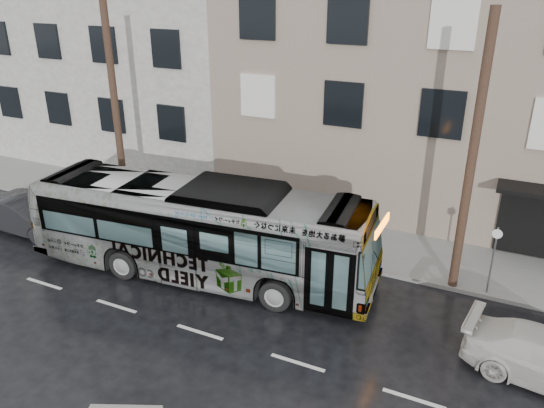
# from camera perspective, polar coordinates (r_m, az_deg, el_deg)

# --- Properties ---
(ground) EXTENTS (120.00, 120.00, 0.00)m
(ground) POSITION_cam_1_polar(r_m,az_deg,el_deg) (18.31, -3.50, -9.37)
(ground) COLOR black
(ground) RESTS_ON ground
(sidewalk) EXTENTS (90.00, 3.60, 0.15)m
(sidewalk) POSITION_cam_1_polar(r_m,az_deg,el_deg) (22.12, 2.60, -3.03)
(sidewalk) COLOR gray
(sidewalk) RESTS_ON ground
(building_taupe) EXTENTS (20.00, 12.00, 11.00)m
(building_taupe) POSITION_cam_1_polar(r_m,az_deg,el_deg) (26.62, 19.95, 12.47)
(building_taupe) COLOR gray
(building_taupe) RESTS_ON ground
(building_grey) EXTENTS (26.00, 15.00, 16.00)m
(building_grey) POSITION_cam_1_polar(r_m,az_deg,el_deg) (37.72, -18.44, 19.31)
(building_grey) COLOR beige
(building_grey) RESTS_ON ground
(utility_pole_front) EXTENTS (0.30, 0.30, 9.00)m
(utility_pole_front) POSITION_cam_1_polar(r_m,az_deg,el_deg) (17.55, 20.70, 4.47)
(utility_pole_front) COLOR #462E23
(utility_pole_front) RESTS_ON sidewalk
(utility_pole_rear) EXTENTS (0.30, 0.30, 9.00)m
(utility_pole_rear) POSITION_cam_1_polar(r_m,az_deg,el_deg) (23.13, -16.43, 9.30)
(utility_pole_rear) COLOR #462E23
(utility_pole_rear) RESTS_ON sidewalk
(sign_post) EXTENTS (0.06, 0.06, 2.40)m
(sign_post) POSITION_cam_1_polar(r_m,az_deg,el_deg) (18.76, 22.61, -5.66)
(sign_post) COLOR slate
(sign_post) RESTS_ON sidewalk
(bus) EXTENTS (12.66, 4.05, 3.47)m
(bus) POSITION_cam_1_polar(r_m,az_deg,el_deg) (18.70, -7.78, -2.74)
(bus) COLOR #B2B2B2
(bus) RESTS_ON ground
(dark_sedan) EXTENTS (4.67, 1.64, 1.54)m
(dark_sedan) POSITION_cam_1_polar(r_m,az_deg,el_deg) (24.31, -25.00, -1.01)
(dark_sedan) COLOR black
(dark_sedan) RESTS_ON ground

